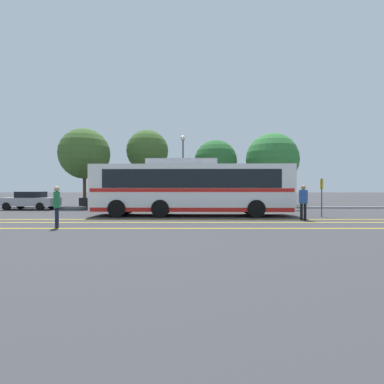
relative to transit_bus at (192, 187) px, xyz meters
name	(u,v)px	position (x,y,z in m)	size (l,w,h in m)	color
ground_plane	(178,215)	(-0.84, 0.15, -1.73)	(220.00, 220.00, 0.00)	#38383A
lane_strip_0	(192,219)	(0.01, -2.20, -1.72)	(0.20, 31.66, 0.01)	gold
lane_strip_1	(192,222)	(0.01, -3.62, -1.72)	(0.20, 31.66, 0.01)	gold
lane_strip_2	(192,228)	(0.01, -5.77, -1.72)	(0.20, 31.66, 0.01)	gold
curb_strip	(192,208)	(0.01, 6.48, -1.65)	(39.66, 0.36, 0.15)	#99999E
transit_bus	(192,187)	(0.00, 0.00, 0.00)	(12.03, 2.92, 3.35)	white
parked_car_0	(30,200)	(-12.46, 5.09, -1.01)	(4.19, 2.02, 1.39)	#9E9EA3
parked_car_1	(113,200)	(-6.19, 5.43, -1.01)	(4.81, 1.95, 1.41)	black
pedestrian_0	(57,204)	(-5.53, -5.67, -0.74)	(0.35, 0.47, 1.73)	#191E38
pedestrian_1	(303,200)	(5.71, -2.67, -0.70)	(0.47, 0.34, 1.79)	black
bus_stop_sign	(322,193)	(7.43, -0.89, -0.33)	(0.07, 0.40, 2.21)	#59595E
street_lamp	(183,158)	(-0.75, 7.73, 2.55)	(0.45, 0.45, 6.19)	#59595E
tree_0	(148,151)	(-4.20, 10.45, 3.46)	(3.94, 3.94, 7.17)	#513823
tree_1	(272,159)	(7.86, 11.28, 2.74)	(5.13, 5.13, 7.04)	#513823
tree_2	(216,162)	(2.27, 10.52, 2.48)	(4.06, 4.06, 6.24)	#513823
tree_3	(85,154)	(-9.34, 8.10, 2.93)	(4.37, 4.37, 6.85)	#513823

